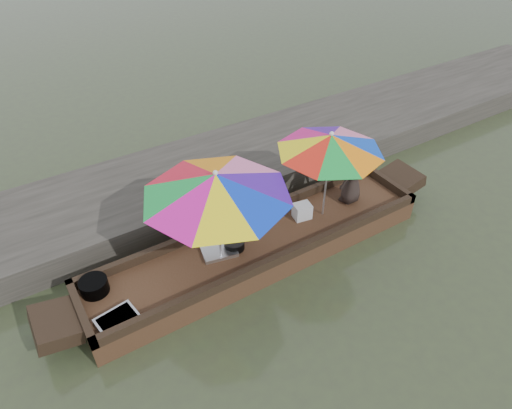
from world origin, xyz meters
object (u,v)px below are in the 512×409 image
tray_scallop (219,251)px  tray_crayfish (117,320)px  boat_hull (259,249)px  umbrella_stern (327,176)px  cooking_pot (94,286)px  charcoal_grill (234,244)px  vendor (353,174)px  umbrella_bow (218,217)px  supply_bag (302,211)px

tray_scallop → tray_crayfish: bearing=-165.9°
boat_hull → umbrella_stern: umbrella_stern is taller
cooking_pot → charcoal_grill: cooking_pot is taller
vendor → umbrella_bow: (-2.57, -0.06, 0.24)m
tray_crayfish → vendor: (4.27, 0.40, 0.49)m
charcoal_grill → umbrella_stern: 1.81m
cooking_pot → charcoal_grill: 2.08m
boat_hull → supply_bag: 0.96m
boat_hull → supply_bag: (0.90, 0.11, 0.30)m
supply_bag → umbrella_bow: bearing=-175.9°
boat_hull → supply_bag: bearing=7.1°
tray_crayfish → umbrella_bow: (1.70, 0.34, 0.73)m
tray_scallop → umbrella_bow: 0.75m
tray_scallop → charcoal_grill: 0.25m
tray_crayfish → supply_bag: (3.28, 0.45, 0.09)m
umbrella_bow → vendor: bearing=1.4°
tray_crayfish → supply_bag: supply_bag is taller
tray_scallop → charcoal_grill: charcoal_grill is taller
umbrella_bow → umbrella_stern: same height
boat_hull → vendor: (1.89, 0.06, 0.71)m
supply_bag → umbrella_bow: umbrella_bow is taller
vendor → supply_bag: bearing=-21.7°
tray_crayfish → cooking_pot: bearing=97.5°
tray_crayfish → boat_hull: bearing=8.2°
tray_scallop → vendor: bearing=-0.6°
boat_hull → tray_scallop: (-0.66, 0.09, 0.21)m
supply_bag → umbrella_stern: 0.74m
boat_hull → vendor: bearing=1.9°
cooking_pot → tray_crayfish: 0.68m
boat_hull → umbrella_bow: umbrella_bow is taller
vendor → umbrella_stern: (-0.64, -0.06, 0.24)m
umbrella_bow → tray_scallop: bearing=75.7°
tray_crayfish → umbrella_stern: umbrella_stern is taller
tray_crayfish → charcoal_grill: charcoal_grill is taller
boat_hull → charcoal_grill: size_ratio=17.87×
supply_bag → umbrella_bow: (-1.58, -0.11, 0.65)m
tray_scallop → vendor: (2.55, -0.03, 0.51)m
tray_scallop → cooking_pot: bearing=172.4°
boat_hull → umbrella_bow: 1.17m
charcoal_grill → vendor: 2.35m
supply_bag → tray_crayfish: bearing=-172.1°
vendor → boat_hull: bearing=-16.9°
umbrella_bow → boat_hull: bearing=0.0°
charcoal_grill → vendor: size_ratio=0.29×
umbrella_bow → tray_crayfish: bearing=-168.6°
tray_crayfish → umbrella_bow: bearing=11.4°
cooking_pot → umbrella_bow: umbrella_bow is taller
umbrella_stern → boat_hull: bearing=180.0°
supply_bag → umbrella_stern: umbrella_stern is taller
boat_hull → cooking_pot: cooking_pot is taller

